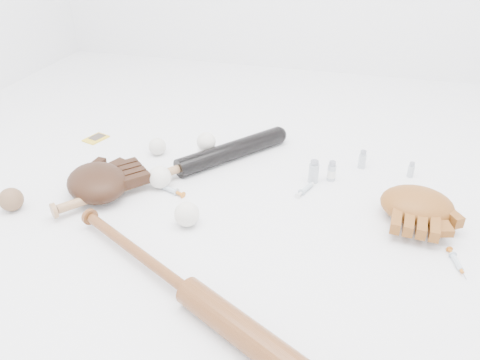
% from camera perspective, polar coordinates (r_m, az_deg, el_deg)
% --- Properties ---
extents(bat_dark, '(0.67, 0.82, 0.07)m').
position_cam_1_polar(bat_dark, '(1.73, -7.24, 1.47)').
color(bat_dark, black).
rests_on(bat_dark, ground).
extents(bat_wood, '(0.92, 0.54, 0.07)m').
position_cam_1_polar(bat_wood, '(1.22, -6.13, -13.42)').
color(bat_wood, brown).
rests_on(bat_wood, ground).
extents(glove_dark, '(0.40, 0.40, 0.10)m').
position_cam_1_polar(glove_dark, '(1.68, -17.03, -0.23)').
color(glove_dark, black).
rests_on(glove_dark, ground).
extents(glove_tan, '(0.30, 0.30, 0.10)m').
position_cam_1_polar(glove_tan, '(1.59, 20.76, -2.82)').
color(glove_tan, brown).
rests_on(glove_tan, ground).
extents(trading_card, '(0.10, 0.11, 0.01)m').
position_cam_1_polar(trading_card, '(2.10, -17.17, 4.85)').
color(trading_card, gold).
rests_on(trading_card, ground).
extents(pedestal, '(0.09, 0.09, 0.04)m').
position_cam_1_polar(pedestal, '(1.85, -4.08, 3.10)').
color(pedestal, white).
rests_on(pedestal, ground).
extents(baseball_on_pedestal, '(0.07, 0.07, 0.07)m').
position_cam_1_polar(baseball_on_pedestal, '(1.82, -4.14, 4.67)').
color(baseball_on_pedestal, silver).
rests_on(baseball_on_pedestal, pedestal).
extents(baseball_left, '(0.08, 0.08, 0.08)m').
position_cam_1_polar(baseball_left, '(1.68, -9.75, 0.34)').
color(baseball_left, silver).
rests_on(baseball_left, ground).
extents(baseball_upper, '(0.07, 0.07, 0.07)m').
position_cam_1_polar(baseball_upper, '(1.90, -10.04, 4.05)').
color(baseball_upper, silver).
rests_on(baseball_upper, ground).
extents(baseball_mid, '(0.08, 0.08, 0.08)m').
position_cam_1_polar(baseball_mid, '(1.47, -6.50, -4.16)').
color(baseball_mid, silver).
rests_on(baseball_mid, ground).
extents(baseball_aged, '(0.08, 0.08, 0.08)m').
position_cam_1_polar(baseball_aged, '(1.71, -26.13, -2.15)').
color(baseball_aged, brown).
rests_on(baseball_aged, ground).
extents(syringe_1, '(0.16, 0.08, 0.02)m').
position_cam_1_polar(syringe_1, '(1.66, -8.67, -1.11)').
color(syringe_1, '#ADBCC6').
rests_on(syringe_1, ground).
extents(syringe_2, '(0.08, 0.15, 0.02)m').
position_cam_1_polar(syringe_2, '(1.66, 8.09, -1.04)').
color(syringe_2, '#ADBCC6').
rests_on(syringe_2, ground).
extents(syringe_3, '(0.06, 0.14, 0.02)m').
position_cam_1_polar(syringe_3, '(1.47, 24.91, -9.10)').
color(syringe_3, '#ADBCC6').
rests_on(syringe_3, ground).
extents(vial_0, '(0.03, 0.03, 0.07)m').
position_cam_1_polar(vial_0, '(1.84, 14.69, 2.46)').
color(vial_0, '#AFB8C0').
rests_on(vial_0, ground).
extents(vial_1, '(0.02, 0.02, 0.06)m').
position_cam_1_polar(vial_1, '(1.83, 20.13, 1.20)').
color(vial_1, '#AFB8C0').
rests_on(vial_1, ground).
extents(vial_2, '(0.03, 0.03, 0.08)m').
position_cam_1_polar(vial_2, '(1.73, 11.11, 1.10)').
color(vial_2, '#AFB8C0').
rests_on(vial_2, ground).
extents(vial_3, '(0.04, 0.04, 0.09)m').
position_cam_1_polar(vial_3, '(1.70, 8.98, 1.05)').
color(vial_3, '#AFB8C0').
rests_on(vial_3, ground).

